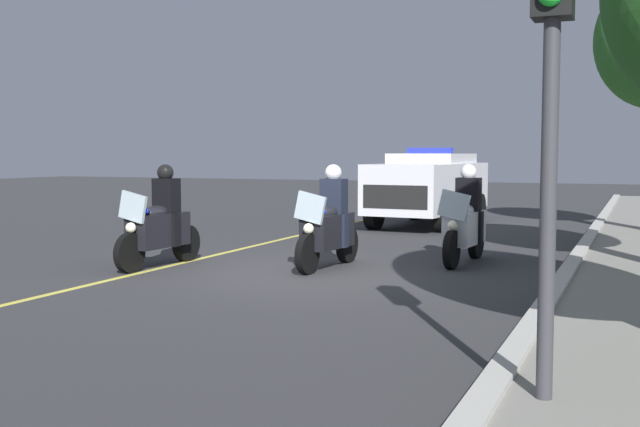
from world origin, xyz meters
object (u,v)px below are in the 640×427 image
police_motorcycle_lead_left (160,225)px  police_motorcycle_lead_right (329,226)px  police_suv (429,185)px  traffic_light (552,33)px  police_motorcycle_trailing (465,223)px

police_motorcycle_lead_left → police_motorcycle_lead_right: 2.84m
police_suv → traffic_light: traffic_light is taller
police_motorcycle_lead_left → police_suv: 9.27m
police_motorcycle_lead_right → police_motorcycle_trailing: size_ratio=1.00×
police_motorcycle_trailing → traffic_light: traffic_light is taller
police_motorcycle_trailing → traffic_light: 8.03m
police_suv → traffic_light: (14.05, 4.59, 1.68)m
police_motorcycle_trailing → traffic_light: (7.45, 2.20, 2.05)m
police_motorcycle_lead_left → traffic_light: (5.06, 6.84, 2.05)m
police_motorcycle_trailing → police_suv: 7.04m
police_motorcycle_lead_right → police_motorcycle_trailing: same height
police_suv → traffic_light: size_ratio=1.38×
traffic_light → police_motorcycle_trailing: bearing=-163.6°
police_suv → traffic_light: bearing=18.1°
police_motorcycle_trailing → police_suv: police_suv is taller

